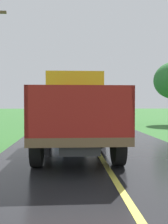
# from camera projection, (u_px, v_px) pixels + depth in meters

# --- Properties ---
(banana_truck_near) EXTENTS (2.38, 5.82, 2.80)m
(banana_truck_near) POSITION_uv_depth(u_px,v_px,m) (76.00, 111.00, 8.91)
(banana_truck_near) COLOR #2D2D30
(banana_truck_near) RESTS_ON road_surface
(banana_truck_far) EXTENTS (2.38, 5.81, 2.80)m
(banana_truck_far) POSITION_uv_depth(u_px,v_px,m) (69.00, 107.00, 23.07)
(banana_truck_far) COLOR #2D2D30
(banana_truck_far) RESTS_ON road_surface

